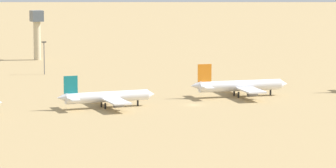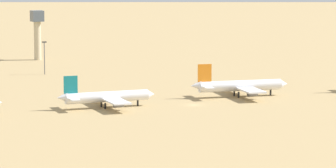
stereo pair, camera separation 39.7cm
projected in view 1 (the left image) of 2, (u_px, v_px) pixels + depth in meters
ground at (194, 105)px, 288.67m from camera, size 4000.00×4000.00×0.00m
parked_jet_teal_3 at (106, 97)px, 282.76m from camera, size 31.39×26.46×10.37m
parked_jet_orange_4 at (239, 86)px, 305.71m from camera, size 33.94×28.94×11.24m
control_tower at (37, 30)px, 418.01m from camera, size 5.20×5.20×22.33m
light_pole_mid at (44, 55)px, 365.27m from camera, size 1.80×0.50×13.09m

